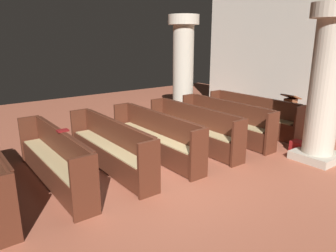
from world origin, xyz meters
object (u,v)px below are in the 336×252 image
object	(u,v)px
hymn_book	(63,131)
kneeler_box_red	(300,147)
pew_row_3	(155,135)
pew_row_4	(110,145)
pew_row_5	(54,157)
pew_row_0	(252,113)
pew_row_1	(225,119)
pew_row_2	(193,126)
pillar_aisle_side	(326,83)
pillar_far_side	(183,67)
lectern	(289,115)

from	to	relation	value
hymn_book	kneeler_box_red	world-z (taller)	hymn_book
pew_row_3	hymn_book	bearing A→B (deg)	-88.43
pew_row_4	pew_row_5	xyz separation A→B (m)	(0.00, -1.15, 0.00)
pew_row_0	pew_row_1	size ratio (longest dim) A/B	1.00
pew_row_2	pew_row_5	world-z (taller)	same
pew_row_1	hymn_book	world-z (taller)	hymn_book
pew_row_0	pillar_aisle_side	world-z (taller)	pillar_aisle_side
pew_row_5	pew_row_0	bearing A→B (deg)	90.00
pillar_far_side	pew_row_1	bearing A→B (deg)	-10.26
pew_row_3	hymn_book	world-z (taller)	hymn_book
pew_row_3	kneeler_box_red	xyz separation A→B (m)	(1.85, 2.95, -0.41)
pew_row_4	pillar_far_side	distance (m)	4.64
lectern	hymn_book	world-z (taller)	lectern
pillar_aisle_side	hymn_book	xyz separation A→B (m)	(-2.28, -4.90, -0.72)
pew_row_1	pew_row_2	distance (m)	1.15
pillar_far_side	lectern	world-z (taller)	pillar_far_side
pew_row_2	pew_row_5	bearing A→B (deg)	-90.00
pew_row_1	kneeler_box_red	distance (m)	2.00
pew_row_0	pillar_far_side	size ratio (longest dim) A/B	0.91
pew_row_0	pew_row_1	world-z (taller)	same
pew_row_1	pillar_aisle_side	xyz separation A→B (m)	(2.33, 0.50, 1.21)
hymn_book	kneeler_box_red	bearing A→B (deg)	70.50
pew_row_0	lectern	xyz separation A→B (m)	(0.59, 0.95, -0.08)
pillar_far_side	kneeler_box_red	distance (m)	4.44
pew_row_4	kneeler_box_red	xyz separation A→B (m)	(1.85, 4.10, -0.41)
pew_row_0	pillar_far_side	bearing A→B (deg)	-162.21
pew_row_2	pew_row_4	xyz separation A→B (m)	(0.00, -2.29, 0.00)
pew_row_4	hymn_book	size ratio (longest dim) A/B	14.97
pew_row_5	kneeler_box_red	world-z (taller)	pew_row_5
pillar_far_side	lectern	distance (m)	3.57
pew_row_3	hymn_book	size ratio (longest dim) A/B	14.97
pew_row_2	pew_row_4	distance (m)	2.29
hymn_book	lectern	bearing A→B (deg)	85.34
pew_row_2	lectern	xyz separation A→B (m)	(0.59, 3.24, -0.08)
pew_row_0	pew_row_5	xyz separation A→B (m)	(0.00, -5.73, 0.00)
pew_row_0	pew_row_1	bearing A→B (deg)	-90.00
pew_row_1	pew_row_5	world-z (taller)	same
pew_row_4	pillar_aisle_side	world-z (taller)	pillar_aisle_side
pew_row_5	hymn_book	size ratio (longest dim) A/B	14.97
pew_row_4	lectern	size ratio (longest dim) A/B	2.79
pew_row_5	lectern	bearing A→B (deg)	84.99
pew_row_3	pew_row_4	bearing A→B (deg)	-90.00
pillar_aisle_side	kneeler_box_red	distance (m)	1.69
pew_row_0	lectern	distance (m)	1.12
pew_row_5	pillar_far_side	bearing A→B (deg)	114.56
pew_row_5	pillar_aisle_side	distance (m)	5.73
pew_row_2	pew_row_1	bearing A→B (deg)	90.00
kneeler_box_red	pew_row_5	bearing A→B (deg)	-109.41
pew_row_0	pillar_aisle_side	bearing A→B (deg)	-15.37
pew_row_1	pew_row_4	bearing A→B (deg)	-90.00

